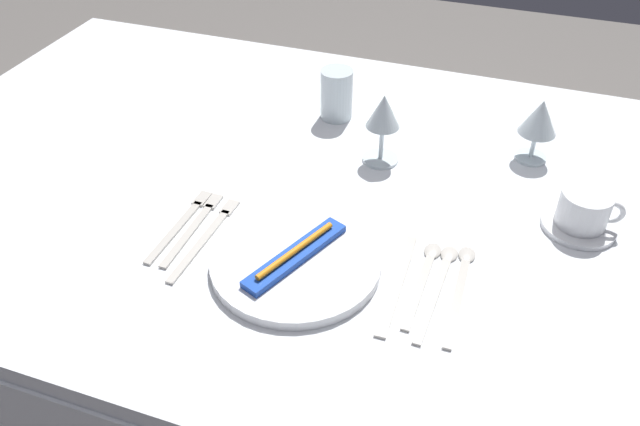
% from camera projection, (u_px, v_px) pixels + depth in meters
% --- Properties ---
extents(ground_plane, '(6.00, 6.00, 0.00)m').
position_uv_depth(ground_plane, '(325.00, 413.00, 1.69)').
color(ground_plane, slate).
extents(dining_table, '(1.80, 1.11, 0.74)m').
position_uv_depth(dining_table, '(326.00, 219.00, 1.27)').
color(dining_table, white).
rests_on(dining_table, ground).
extents(dinner_plate, '(0.28, 0.28, 0.02)m').
position_uv_depth(dinner_plate, '(296.00, 262.00, 1.04)').
color(dinner_plate, white).
rests_on(dinner_plate, dining_table).
extents(toothbrush_package, '(0.11, 0.21, 0.02)m').
position_uv_depth(toothbrush_package, '(295.00, 254.00, 1.03)').
color(toothbrush_package, blue).
rests_on(toothbrush_package, dinner_plate).
extents(fork_outer, '(0.03, 0.23, 0.00)m').
position_uv_depth(fork_outer, '(207.00, 235.00, 1.10)').
color(fork_outer, beige).
rests_on(fork_outer, dining_table).
extents(fork_inner, '(0.02, 0.21, 0.00)m').
position_uv_depth(fork_inner, '(195.00, 226.00, 1.13)').
color(fork_inner, beige).
rests_on(fork_inner, dining_table).
extents(fork_salad, '(0.02, 0.21, 0.00)m').
position_uv_depth(fork_salad, '(182.00, 223.00, 1.13)').
color(fork_salad, beige).
rests_on(fork_salad, dining_table).
extents(dinner_knife, '(0.02, 0.23, 0.00)m').
position_uv_depth(dinner_knife, '(397.00, 286.00, 1.01)').
color(dinner_knife, beige).
rests_on(dinner_knife, dining_table).
extents(spoon_soup, '(0.03, 0.21, 0.01)m').
position_uv_depth(spoon_soup, '(425.00, 273.00, 1.03)').
color(spoon_soup, beige).
rests_on(spoon_soup, dining_table).
extents(spoon_dessert, '(0.03, 0.23, 0.01)m').
position_uv_depth(spoon_dessert, '(440.00, 280.00, 1.02)').
color(spoon_dessert, beige).
rests_on(spoon_dessert, dining_table).
extents(spoon_tea, '(0.03, 0.23, 0.01)m').
position_uv_depth(spoon_tea, '(461.00, 282.00, 1.02)').
color(spoon_tea, beige).
rests_on(spoon_tea, dining_table).
extents(saucer_left, '(0.13, 0.13, 0.01)m').
position_uv_depth(saucer_left, '(578.00, 225.00, 1.12)').
color(saucer_left, white).
rests_on(saucer_left, dining_table).
extents(coffee_cup_left, '(0.11, 0.09, 0.06)m').
position_uv_depth(coffee_cup_left, '(585.00, 209.00, 1.10)').
color(coffee_cup_left, white).
rests_on(coffee_cup_left, saucer_left).
extents(wine_glass_centre, '(0.07, 0.07, 0.13)m').
position_uv_depth(wine_glass_centre, '(540.00, 120.00, 1.24)').
color(wine_glass_centre, silver).
rests_on(wine_glass_centre, dining_table).
extents(wine_glass_left, '(0.07, 0.07, 0.15)m').
position_uv_depth(wine_glass_left, '(383.00, 116.00, 1.22)').
color(wine_glass_left, silver).
rests_on(wine_glass_left, dining_table).
extents(drink_tumbler, '(0.07, 0.07, 0.11)m').
position_uv_depth(drink_tumbler, '(337.00, 97.00, 1.39)').
color(drink_tumbler, silver).
rests_on(drink_tumbler, dining_table).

